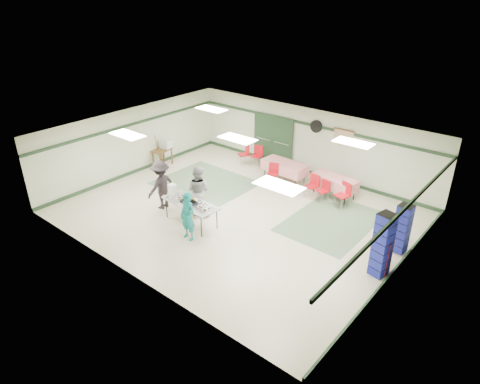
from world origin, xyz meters
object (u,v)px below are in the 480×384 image
Objects in this scene: chair_loose_a at (257,154)px; crate_stack_blue_a at (402,229)px; volunteer_grey at (198,191)px; volunteer_dark at (161,185)px; chair_a at (324,188)px; office_printer at (166,144)px; volunteer_teal at (188,217)px; printer_table at (162,152)px; crate_stack_blue_b at (382,245)px; chair_c at (344,193)px; broom at (158,150)px; chair_loose_b at (245,152)px; crate_stack_red at (382,255)px; dining_table_b at (285,167)px; chair_d at (273,171)px; serving_table at (191,204)px; chair_b at (313,184)px; dining_table_a at (334,182)px.

chair_loose_a is 0.59× the size of crate_stack_blue_a.
volunteer_dark is (-1.32, -0.47, -0.01)m from volunteer_grey.
office_printer reaches higher than chair_a.
volunteer_teal is 1.02× the size of crate_stack_blue_a.
printer_table is at bearing -98.24° from office_printer.
volunteer_teal is 5.63m from crate_stack_blue_b.
chair_c is 0.66× the size of broom.
chair_loose_a is 0.55m from chair_loose_b.
volunteer_grey is 4.71m from chair_loose_b.
chair_loose_b is at bearing 155.02° from crate_stack_red.
dining_table_b is 5.30m from printer_table.
chair_c is at bearing 150.85° from crate_stack_blue_a.
chair_c is 3.74m from crate_stack_red.
dining_table_b is at bearing 95.38° from volunteer_teal.
chair_d is at bearing -163.56° from chair_c.
office_printer is (-2.63, -2.13, 0.38)m from chair_loose_b.
chair_c reaches higher than serving_table.
crate_stack_blue_a is 1.43× the size of crate_stack_red.
serving_table is 1.11× the size of crate_stack_blue_b.
office_printer reaches higher than chair_b.
serving_table is at bearing 98.32° from volunteer_grey.
volunteer_teal reaches higher than chair_c.
crate_stack_blue_a is at bearing -34.06° from chair_d.
crate_stack_blue_a is at bearing -17.55° from dining_table_b.
chair_d is (-0.15, -0.57, -0.05)m from dining_table_b.
chair_loose_a is at bearing 178.05° from chair_a.
printer_table is (-7.75, -1.55, 0.07)m from chair_c.
dining_table_a is 7.31m from office_printer.
broom is (-0.08, -0.40, -0.20)m from office_printer.
office_printer is (-4.86, -1.86, 0.35)m from dining_table_b.
office_printer is (-0.00, 0.25, 0.29)m from printer_table.
volunteer_grey is (-0.85, 1.31, 0.11)m from volunteer_teal.
chair_b is 1.79m from chair_d.
crate_stack_red is (3.80, -2.74, -0.00)m from chair_b.
dining_table_b is at bearing 148.75° from crate_stack_red.
volunteer_grey reaches higher than chair_loose_b.
volunteer_teal is 5.69m from crate_stack_red.
volunteer_dark reaches higher than chair_c.
dining_table_b is 2.06× the size of chair_loose_a.
serving_table is 1.34× the size of volunteer_teal.
chair_a is 7.10m from office_printer.
volunteer_grey is 4.69m from broom.
volunteer_grey reaches higher than volunteer_teal.
chair_d is at bearing -111.06° from volunteer_grey.
serving_table is at bearing -166.11° from crate_stack_red.
chair_d reaches higher than dining_table_b.
dining_table_b is 2.07× the size of chair_loose_b.
chair_a is 3.98m from chair_loose_a.
office_printer is (-3.13, -2.34, 0.37)m from chair_loose_a.
volunteer_teal is 0.83× the size of crate_stack_blue_b.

